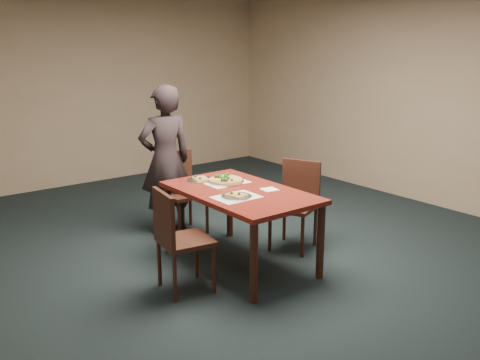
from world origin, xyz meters
TOP-DOWN VIEW (x-y plane):
  - ground at (0.00, 0.00)m, footprint 8.00×8.00m
  - room_shell at (0.00, 0.00)m, footprint 8.00×8.00m
  - dining_table at (-0.23, 0.09)m, footprint 0.90×1.50m
  - chair_far at (-0.17, 1.26)m, footprint 0.43×0.43m
  - chair_left at (-1.01, -0.03)m, footprint 0.48×0.48m
  - chair_right at (0.54, 0.12)m, footprint 0.55×0.55m
  - diner at (-0.31, 1.34)m, footprint 0.65×0.47m
  - placemat_main at (-0.17, 0.41)m, footprint 0.42×0.32m
  - placemat_near at (-0.40, -0.07)m, footprint 0.40×0.30m
  - pizza_pan at (-0.17, 0.41)m, footprint 0.37×0.37m
  - slice_plate_near at (-0.40, -0.07)m, footprint 0.28×0.28m
  - slice_plate_far at (-0.32, 0.62)m, footprint 0.28×0.28m
  - napkin at (-0.00, -0.06)m, footprint 0.16×0.16m

SIDE VIEW (x-z plane):
  - ground at x=0.00m, z-range 0.00..0.00m
  - chair_far at x=-0.17m, z-range 0.06..0.97m
  - chair_left at x=-1.01m, z-range 0.06..0.97m
  - chair_right at x=0.54m, z-range 0.06..0.97m
  - dining_table at x=-0.23m, z-range 0.28..1.03m
  - placemat_main at x=-0.17m, z-range 0.75..0.75m
  - placemat_near at x=-0.40m, z-range 0.75..0.75m
  - napkin at x=0.00m, z-range 0.75..0.76m
  - slice_plate_far at x=-0.32m, z-range 0.73..0.79m
  - slice_plate_near at x=-0.40m, z-range 0.74..0.79m
  - pizza_pan at x=-0.17m, z-range 0.74..0.81m
  - diner at x=-0.31m, z-range 0.00..1.66m
  - room_shell at x=0.00m, z-range -2.26..5.74m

